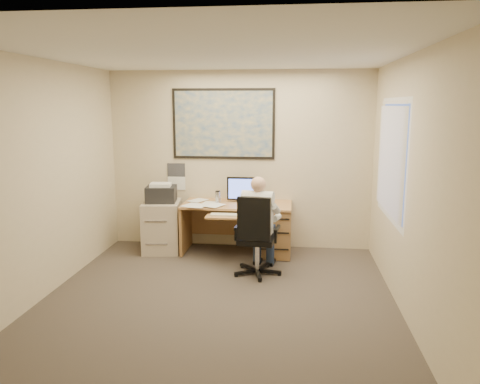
# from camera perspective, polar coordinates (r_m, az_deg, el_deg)

# --- Properties ---
(room_shell) EXTENTS (4.00, 4.50, 2.70)m
(room_shell) POSITION_cam_1_polar(r_m,az_deg,el_deg) (4.97, -3.05, 0.88)
(room_shell) COLOR #3E3630
(room_shell) RESTS_ON ground
(desk) EXTENTS (1.60, 0.97, 1.12)m
(desk) POSITION_cam_1_polar(r_m,az_deg,el_deg) (6.96, 2.42, -3.94)
(desk) COLOR tan
(desk) RESTS_ON ground
(world_map) EXTENTS (1.56, 0.03, 1.06)m
(world_map) POSITION_cam_1_polar(r_m,az_deg,el_deg) (7.14, -2.04, 8.29)
(world_map) COLOR #1E4C93
(world_map) RESTS_ON room_shell
(wall_calendar) EXTENTS (0.28, 0.01, 0.42)m
(wall_calendar) POSITION_cam_1_polar(r_m,az_deg,el_deg) (7.38, -7.77, 1.87)
(wall_calendar) COLOR white
(wall_calendar) RESTS_ON room_shell
(window_blinds) EXTENTS (0.06, 1.40, 1.30)m
(window_blinds) POSITION_cam_1_polar(r_m,az_deg,el_deg) (5.78, 18.03, 3.75)
(window_blinds) COLOR beige
(window_blinds) RESTS_ON room_shell
(filing_cabinet) EXTENTS (0.62, 0.71, 1.04)m
(filing_cabinet) POSITION_cam_1_polar(r_m,az_deg,el_deg) (7.17, -9.47, -3.59)
(filing_cabinet) COLOR #BCAB97
(filing_cabinet) RESTS_ON ground
(office_chair) EXTENTS (0.71, 0.71, 1.07)m
(office_chair) POSITION_cam_1_polar(r_m,az_deg,el_deg) (6.10, 2.13, -7.32)
(office_chair) COLOR black
(office_chair) RESTS_ON ground
(person) EXTENTS (0.64, 0.82, 1.29)m
(person) POSITION_cam_1_polar(r_m,az_deg,el_deg) (6.08, 2.15, -4.12)
(person) COLOR silver
(person) RESTS_ON office_chair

